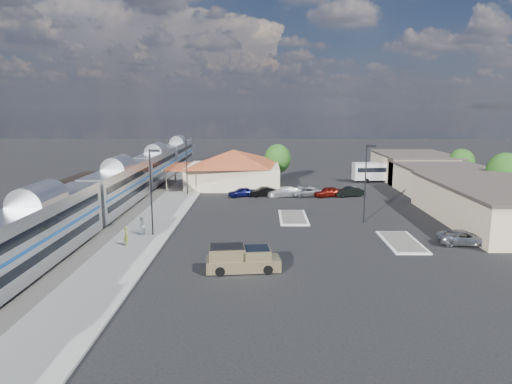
{
  "coord_description": "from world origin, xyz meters",
  "views": [
    {
      "loc": [
        0.28,
        -51.26,
        13.17
      ],
      "look_at": [
        -0.49,
        4.03,
        2.8
      ],
      "focal_mm": 32.0,
      "sensor_mm": 36.0,
      "label": 1
    }
  ],
  "objects_px": {
    "pickup_truck": "(243,259)",
    "coach_bus": "(383,171)",
    "suv": "(465,238)",
    "station_depot": "(233,168)"
  },
  "relations": [
    {
      "from": "coach_bus",
      "to": "suv",
      "type": "bearing_deg",
      "value": 172.89
    },
    {
      "from": "pickup_truck",
      "to": "coach_bus",
      "type": "bearing_deg",
      "value": -33.37
    },
    {
      "from": "pickup_truck",
      "to": "coach_bus",
      "type": "height_order",
      "value": "coach_bus"
    },
    {
      "from": "station_depot",
      "to": "pickup_truck",
      "type": "xyz_separation_m",
      "value": [
        3.31,
        -39.95,
        -2.15
      ]
    },
    {
      "from": "pickup_truck",
      "to": "coach_bus",
      "type": "distance_m",
      "value": 50.68
    },
    {
      "from": "station_depot",
      "to": "coach_bus",
      "type": "xyz_separation_m",
      "value": [
        26.29,
        5.21,
        -1.16
      ]
    },
    {
      "from": "station_depot",
      "to": "coach_bus",
      "type": "height_order",
      "value": "station_depot"
    },
    {
      "from": "station_depot",
      "to": "suv",
      "type": "bearing_deg",
      "value": -53.05
    },
    {
      "from": "suv",
      "to": "coach_bus",
      "type": "relative_size",
      "value": 0.47
    },
    {
      "from": "suv",
      "to": "station_depot",
      "type": "bearing_deg",
      "value": 41.63
    }
  ]
}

